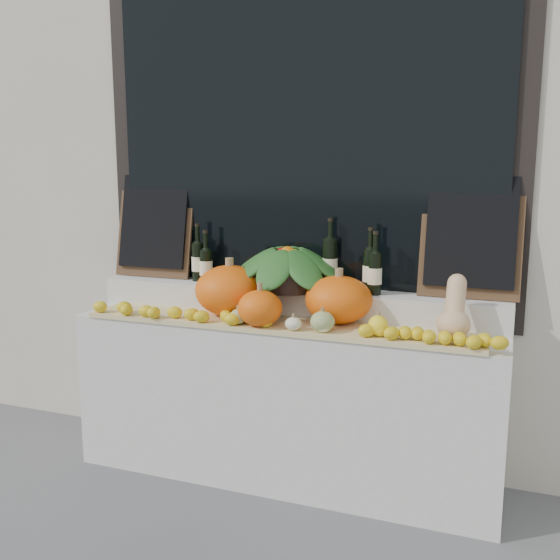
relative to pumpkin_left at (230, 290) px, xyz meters
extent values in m
cube|color=beige|center=(0.30, 0.78, 1.21)|extent=(7.00, 0.90, 4.50)
cube|color=black|center=(0.30, 0.33, 0.86)|extent=(2.40, 0.04, 2.10)
cube|color=black|center=(0.30, 0.30, 0.86)|extent=(2.20, 0.02, 2.00)
cube|color=silver|center=(0.30, 0.06, -0.60)|extent=(2.30, 0.55, 0.88)
cube|color=silver|center=(0.30, 0.21, -0.08)|extent=(2.30, 0.25, 0.16)
cube|color=tan|center=(0.30, -0.07, -0.15)|extent=(2.10, 0.32, 0.02)
ellipsoid|color=#FD650D|center=(0.00, 0.00, 0.00)|extent=(0.41, 0.41, 0.27)
ellipsoid|color=#FD650D|center=(0.60, 0.04, -0.01)|extent=(0.37, 0.37, 0.25)
ellipsoid|color=#FD650D|center=(0.24, -0.16, -0.04)|extent=(0.25, 0.25, 0.18)
ellipsoid|color=#E0B383|center=(1.18, -0.08, -0.07)|extent=(0.15, 0.15, 0.14)
cylinder|color=#E0B383|center=(1.18, -0.03, 0.04)|extent=(0.09, 0.14, 0.18)
sphere|color=#E0B383|center=(1.18, 0.01, 0.11)|extent=(0.09, 0.09, 0.09)
ellipsoid|color=#3E6F21|center=(0.57, -0.16, -0.09)|extent=(0.12, 0.12, 0.10)
cylinder|color=olive|center=(0.57, -0.16, -0.02)|extent=(0.02, 0.02, 0.02)
ellipsoid|color=#3E6F21|center=(0.12, -0.17, -0.10)|extent=(0.09, 0.09, 0.08)
cylinder|color=olive|center=(0.12, -0.17, -0.05)|extent=(0.02, 0.02, 0.02)
ellipsoid|color=#F8F4C6|center=(0.43, -0.19, -0.10)|extent=(0.08, 0.08, 0.07)
cylinder|color=olive|center=(0.43, -0.19, -0.06)|extent=(0.02, 0.02, 0.02)
ellipsoid|color=yellow|center=(0.28, -0.18, -0.08)|extent=(0.11, 0.11, 0.12)
cylinder|color=olive|center=(0.28, -0.18, -0.01)|extent=(0.02, 0.02, 0.02)
ellipsoid|color=#F8F4C6|center=(0.58, -0.17, -0.10)|extent=(0.09, 0.09, 0.08)
cylinder|color=olive|center=(0.58, -0.17, -0.05)|extent=(0.02, 0.02, 0.02)
ellipsoid|color=yellow|center=(0.84, -0.14, -0.09)|extent=(0.10, 0.10, 0.10)
cylinder|color=olive|center=(0.84, -0.14, -0.02)|extent=(0.02, 0.02, 0.02)
cylinder|color=black|center=(0.26, 0.19, 0.05)|extent=(0.46, 0.46, 0.11)
cylinder|color=black|center=(-0.30, 0.21, 0.11)|extent=(0.07, 0.07, 0.22)
cylinder|color=black|center=(-0.30, 0.21, 0.27)|extent=(0.03, 0.03, 0.10)
cylinder|color=#F7F1CE|center=(-0.30, 0.21, 0.10)|extent=(0.08, 0.08, 0.08)
cylinder|color=black|center=(-0.30, 0.21, 0.33)|extent=(0.03, 0.03, 0.02)
cylinder|color=black|center=(-0.24, 0.18, 0.09)|extent=(0.07, 0.07, 0.19)
cylinder|color=black|center=(-0.24, 0.18, 0.23)|extent=(0.03, 0.03, 0.10)
cylinder|color=#F7F1CE|center=(-0.24, 0.18, 0.08)|extent=(0.08, 0.08, 0.08)
cylinder|color=black|center=(-0.24, 0.18, 0.29)|extent=(0.03, 0.03, 0.02)
cylinder|color=black|center=(0.49, 0.25, 0.13)|extent=(0.08, 0.08, 0.27)
cylinder|color=black|center=(0.49, 0.25, 0.32)|extent=(0.03, 0.03, 0.10)
cylinder|color=#F7F1CE|center=(0.49, 0.25, 0.12)|extent=(0.08, 0.08, 0.08)
cylinder|color=black|center=(0.49, 0.25, 0.38)|extent=(0.03, 0.03, 0.02)
cylinder|color=black|center=(0.72, 0.18, 0.12)|extent=(0.07, 0.07, 0.24)
cylinder|color=black|center=(0.72, 0.18, 0.28)|extent=(0.03, 0.03, 0.10)
cylinder|color=#F7F1CE|center=(0.72, 0.18, 0.11)|extent=(0.08, 0.08, 0.08)
cylinder|color=black|center=(0.72, 0.18, 0.34)|extent=(0.03, 0.03, 0.02)
cylinder|color=black|center=(0.75, 0.17, 0.11)|extent=(0.07, 0.07, 0.22)
cylinder|color=black|center=(0.75, 0.17, 0.27)|extent=(0.03, 0.03, 0.10)
cylinder|color=#F7F1CE|center=(0.75, 0.17, 0.10)|extent=(0.08, 0.08, 0.08)
cylinder|color=black|center=(0.75, 0.17, 0.32)|extent=(0.03, 0.03, 0.02)
cube|color=#4C331E|center=(-0.62, 0.28, 0.30)|extent=(0.50, 0.14, 0.61)
cube|color=black|center=(-0.62, 0.26, 0.33)|extent=(0.44, 0.13, 0.55)
cube|color=#4C331E|center=(1.22, 0.28, 0.30)|extent=(0.50, 0.14, 0.61)
cube|color=black|center=(1.22, 0.26, 0.33)|extent=(0.44, 0.13, 0.55)
camera|label=1|loc=(1.41, -3.00, 0.65)|focal=40.00mm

